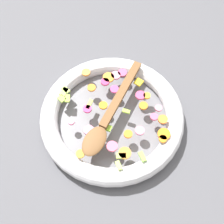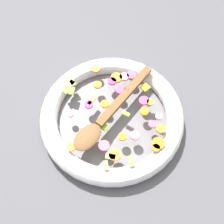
# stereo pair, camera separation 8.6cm
# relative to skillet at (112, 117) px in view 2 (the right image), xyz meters

# --- Properties ---
(ground_plane) EXTENTS (4.00, 4.00, 0.00)m
(ground_plane) POSITION_rel_skillet_xyz_m (0.00, 0.00, -0.02)
(ground_plane) COLOR #4C4C51
(skillet) EXTENTS (0.41, 0.41, 0.05)m
(skillet) POSITION_rel_skillet_xyz_m (0.00, 0.00, 0.00)
(skillet) COLOR slate
(skillet) RESTS_ON ground_plane
(chopped_vegetables) EXTENTS (0.30, 0.33, 0.01)m
(chopped_vegetables) POSITION_rel_skillet_xyz_m (-0.01, 0.01, 0.03)
(chopped_vegetables) COLOR orange
(chopped_vegetables) RESTS_ON skillet
(wooden_spoon) EXTENTS (0.33, 0.11, 0.01)m
(wooden_spoon) POSITION_rel_skillet_xyz_m (0.02, 0.00, 0.04)
(wooden_spoon) COLOR brown
(wooden_spoon) RESTS_ON chopped_vegetables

